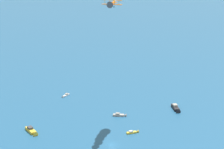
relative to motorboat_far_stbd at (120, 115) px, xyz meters
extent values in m
plane|color=#1E517A|center=(-26.22, 12.29, -0.48)|extent=(2000.00, 2000.00, 0.00)
cube|color=#9E9993|center=(0.34, 0.78, -0.08)|extent=(3.42, 5.17, 0.79)
cone|color=#9E9993|center=(-0.87, -1.99, -0.08)|extent=(1.96, 1.79, 1.58)
cube|color=gray|center=(0.49, 1.12, 0.61)|extent=(1.85, 2.09, 0.59)
cube|color=black|center=(0.50, -27.24, 0.09)|extent=(7.48, 3.53, 1.15)
cone|color=black|center=(-3.83, -26.47, 0.09)|extent=(2.22, 2.59, 2.30)
cube|color=gray|center=(1.03, -27.34, 1.10)|extent=(2.80, 2.25, 0.86)
cube|color=white|center=(33.06, 17.65, -0.16)|extent=(3.60, 3.89, 0.64)
cone|color=white|center=(31.45, 19.51, -0.16)|extent=(1.65, 1.62, 1.29)
cube|color=gray|center=(33.26, 17.42, 0.41)|extent=(1.70, 1.74, 0.48)
cube|color=gold|center=(-18.66, 1.47, -0.15)|extent=(1.44, 4.16, 0.66)
cone|color=gold|center=(-18.58, -1.05, -0.15)|extent=(1.35, 1.09, 1.32)
cube|color=silver|center=(-18.67, 1.78, 0.43)|extent=(1.10, 1.47, 0.49)
cube|color=gold|center=(-4.47, 40.69, 0.08)|extent=(7.34, 3.95, 1.12)
cone|color=gold|center=(-8.61, 39.60, 0.08)|extent=(2.30, 2.62, 2.24)
cube|color=#38383D|center=(-3.96, 40.82, 1.06)|extent=(2.83, 2.36, 0.84)
cylinder|color=orange|center=(-26.22, 12.29, 54.45)|extent=(5.95, 4.08, 0.90)
cylinder|color=yellow|center=(-28.71, 13.78, 54.45)|extent=(1.04, 1.18, 1.01)
cylinder|color=#4C4C51|center=(-29.07, 14.00, 54.45)|extent=(1.23, 2.00, 2.31)
cube|color=orange|center=(-26.48, 12.44, 54.18)|extent=(4.83, 6.84, 0.14)
cube|color=orange|center=(-26.48, 12.44, 55.80)|extent=(4.83, 6.84, 0.14)
cylinder|color=yellow|center=(-27.78, 10.28, 54.98)|extent=(0.14, 0.14, 1.62)
cylinder|color=yellow|center=(-26.95, 11.67, 54.98)|extent=(0.14, 0.14, 1.62)
cylinder|color=yellow|center=(-26.02, 13.21, 54.99)|extent=(0.14, 0.14, 1.62)
cylinder|color=yellow|center=(-25.18, 14.60, 54.99)|extent=(0.14, 0.14, 1.62)
cube|color=orange|center=(-23.78, 10.81, 55.00)|extent=(1.00, 0.66, 1.20)
cube|color=orange|center=(-23.78, 10.82, 54.45)|extent=(2.06, 2.61, 0.09)
cylinder|color=black|center=(-27.37, 11.93, 53.44)|extent=(0.58, 0.41, 0.60)
cylinder|color=black|center=(-26.44, 13.47, 53.45)|extent=(0.58, 0.41, 0.60)
ellipsoid|color=white|center=(-21.96, 9.84, 54.66)|extent=(2.02, 1.86, 1.01)
ellipsoid|color=white|center=(-18.86, 8.34, 54.41)|extent=(2.19, 2.09, 1.21)
camera|label=1|loc=(-178.67, 60.76, 78.94)|focal=72.89mm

